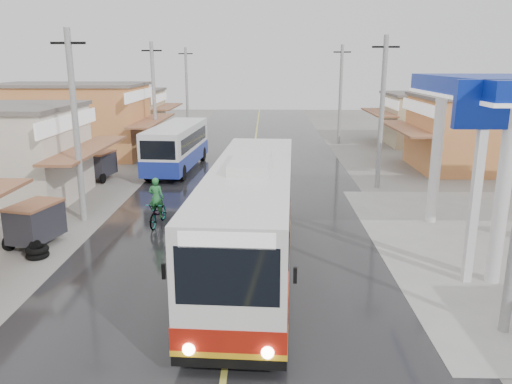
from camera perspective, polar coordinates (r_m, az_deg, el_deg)
ground at (r=13.38m, az=-2.97°, el=-15.34°), size 120.00×120.00×0.00m
road at (r=27.40m, az=-0.79°, el=0.60°), size 12.00×90.00×0.02m
centre_line at (r=27.39m, az=-0.79°, el=0.62°), size 0.15×90.00×0.01m
shopfronts_left at (r=33.33m, az=-23.56°, el=1.90°), size 11.00×44.00×5.20m
utility_poles_left at (r=29.43m, az=-14.48°, el=1.10°), size 1.60×50.00×8.00m
utility_poles_right at (r=28.06m, az=13.65°, el=0.49°), size 1.60×36.00×8.00m
coach_bus at (r=16.13m, az=-0.54°, el=-2.90°), size 3.32×12.17×3.76m
second_bus at (r=31.82m, az=-9.03°, el=5.20°), size 2.92×8.69×2.84m
cyclist at (r=21.26m, az=-11.17°, el=-1.98°), size 0.89×2.01×2.10m
tricycle_near at (r=20.22m, az=-23.94°, el=-3.14°), size 1.85×2.40×1.64m
tricycle_far at (r=30.31m, az=-17.46°, el=3.08°), size 1.69×2.31×1.63m
tyre_stack at (r=19.25m, az=-23.71°, el=-6.30°), size 0.80×0.80×0.41m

